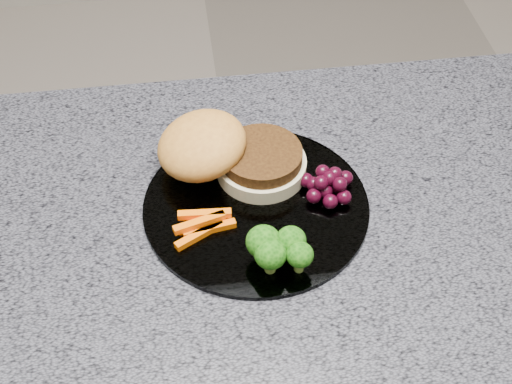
{
  "coord_description": "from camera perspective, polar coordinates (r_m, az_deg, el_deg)",
  "views": [
    {
      "loc": [
        -0.12,
        -0.49,
        1.51
      ],
      "look_at": [
        -0.05,
        0.05,
        0.93
      ],
      "focal_mm": 50.0,
      "sensor_mm": 36.0,
      "label": 1
    }
  ],
  "objects": [
    {
      "name": "plate",
      "position": [
        0.82,
        0.0,
        -1.1
      ],
      "size": [
        0.26,
        0.26,
        0.01
      ],
      "primitive_type": "cylinder",
      "color": "white",
      "rests_on": "countertop"
    },
    {
      "name": "burger",
      "position": [
        0.84,
        -2.65,
        3.05
      ],
      "size": [
        0.18,
        0.13,
        0.06
      ],
      "rotation": [
        0.0,
        0.0,
        0.03
      ],
      "color": "beige",
      "rests_on": "plate"
    },
    {
      "name": "carrot_sticks",
      "position": [
        0.79,
        -4.25,
        -2.6
      ],
      "size": [
        0.07,
        0.05,
        0.02
      ],
      "rotation": [
        0.0,
        0.0,
        0.02
      ],
      "color": "#FF6604",
      "rests_on": "plate"
    },
    {
      "name": "grape_bunch",
      "position": [
        0.82,
        5.8,
        0.58
      ],
      "size": [
        0.06,
        0.05,
        0.03
      ],
      "rotation": [
        0.0,
        0.0,
        0.03
      ],
      "color": "black",
      "rests_on": "plate"
    },
    {
      "name": "countertop",
      "position": [
        0.81,
        3.86,
        -4.54
      ],
      "size": [
        1.2,
        0.6,
        0.04
      ],
      "primitive_type": "cube",
      "color": "#52535D",
      "rests_on": "island_cabinet"
    },
    {
      "name": "broccoli",
      "position": [
        0.74,
        1.73,
        -4.45
      ],
      "size": [
        0.07,
        0.05,
        0.04
      ],
      "rotation": [
        0.0,
        0.0,
        -0.23
      ],
      "color": "olive",
      "rests_on": "plate"
    }
  ]
}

